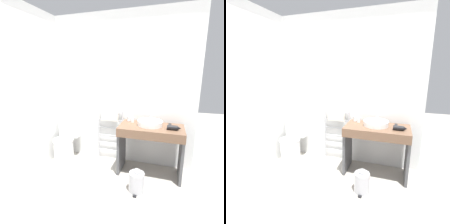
# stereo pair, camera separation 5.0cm
# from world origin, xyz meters

# --- Properties ---
(ground_plane) EXTENTS (12.00, 12.00, 0.00)m
(ground_plane) POSITION_xyz_m (0.00, 0.00, 0.00)
(ground_plane) COLOR #A8A399
(wall_back) EXTENTS (2.67, 0.12, 2.66)m
(wall_back) POSITION_xyz_m (0.00, 1.37, 1.33)
(wall_back) COLOR white
(wall_back) RESTS_ON ground_plane
(wall_side) EXTENTS (0.12, 1.95, 2.66)m
(wall_side) POSITION_xyz_m (-1.27, 0.65, 1.33)
(wall_side) COLOR white
(wall_side) RESTS_ON ground_plane
(toilet) EXTENTS (0.39, 0.51, 0.77)m
(toilet) POSITION_xyz_m (-0.95, 0.98, 0.32)
(toilet) COLOR white
(toilet) RESTS_ON ground_plane
(towel_radiator) EXTENTS (0.49, 0.06, 0.97)m
(towel_radiator) POSITION_xyz_m (-0.14, 1.26, 0.68)
(towel_radiator) COLOR silver
(towel_radiator) RESTS_ON ground_plane
(vanity_counter) EXTENTS (1.00, 0.55, 0.83)m
(vanity_counter) POSITION_xyz_m (0.63, 0.98, 0.57)
(vanity_counter) COLOR brown
(vanity_counter) RESTS_ON ground_plane
(sink_basin) EXTENTS (0.39, 0.39, 0.08)m
(sink_basin) POSITION_xyz_m (0.61, 1.03, 0.87)
(sink_basin) COLOR white
(sink_basin) RESTS_ON vanity_counter
(faucet) EXTENTS (0.02, 0.10, 0.12)m
(faucet) POSITION_xyz_m (0.61, 1.22, 0.91)
(faucet) COLOR silver
(faucet) RESTS_ON vanity_counter
(cup_near_wall) EXTENTS (0.06, 0.06, 0.08)m
(cup_near_wall) POSITION_xyz_m (0.23, 1.18, 0.87)
(cup_near_wall) COLOR white
(cup_near_wall) RESTS_ON vanity_counter
(cup_near_edge) EXTENTS (0.06, 0.06, 0.08)m
(cup_near_edge) POSITION_xyz_m (0.30, 1.13, 0.87)
(cup_near_edge) COLOR white
(cup_near_edge) RESTS_ON vanity_counter
(hair_dryer) EXTENTS (0.20, 0.17, 0.07)m
(hair_dryer) POSITION_xyz_m (0.96, 0.92, 0.86)
(hair_dryer) COLOR black
(hair_dryer) RESTS_ON vanity_counter
(trash_bin) EXTENTS (0.22, 0.25, 0.36)m
(trash_bin) POSITION_xyz_m (0.51, 0.47, 0.16)
(trash_bin) COLOR #B7B7BC
(trash_bin) RESTS_ON ground_plane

